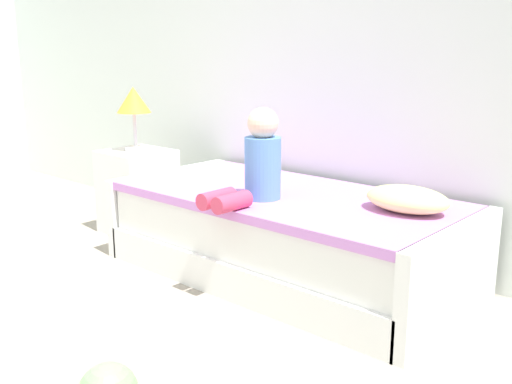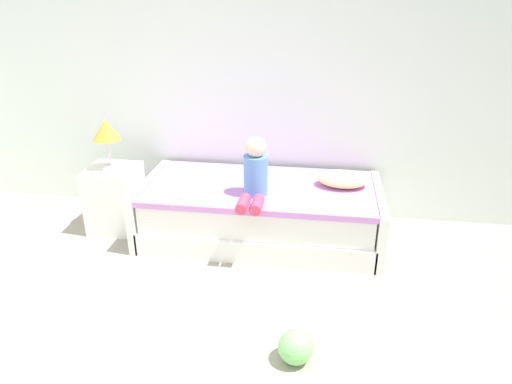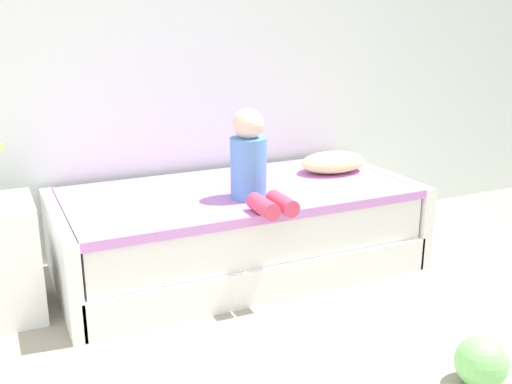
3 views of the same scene
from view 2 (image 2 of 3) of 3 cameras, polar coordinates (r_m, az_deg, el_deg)
wall_rear at (r=4.55m, az=-5.55°, el=15.26°), size 7.20×0.10×2.90m
bed at (r=4.25m, az=0.49°, el=-2.38°), size 2.11×1.00×0.50m
nightstand at (r=4.57m, az=-16.59°, el=-0.74°), size 0.44×0.44×0.60m
table_lamp at (r=4.35m, az=-17.58°, el=6.89°), size 0.24×0.24×0.45m
child_figure at (r=3.86m, az=-0.14°, el=2.24°), size 0.20×0.51×0.50m
pillow at (r=4.18m, az=10.44°, el=1.55°), size 0.44×0.30×0.13m
toy_ball at (r=3.03m, az=4.79°, el=-18.10°), size 0.22×0.22×0.22m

